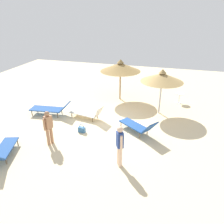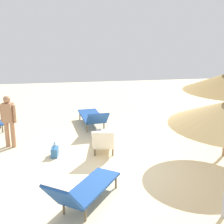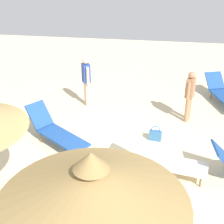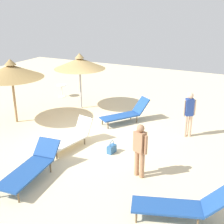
{
  "view_description": "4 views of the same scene",
  "coord_description": "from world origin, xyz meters",
  "px_view_note": "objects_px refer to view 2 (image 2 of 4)",
  "views": [
    {
      "loc": [
        -2.92,
        9.74,
        5.31
      ],
      "look_at": [
        -0.39,
        1.05,
        1.06
      ],
      "focal_mm": 36.08,
      "sensor_mm": 36.0,
      "label": 1
    },
    {
      "loc": [
        -6.73,
        1.06,
        3.41
      ],
      "look_at": [
        0.68,
        -0.11,
        1.26
      ],
      "focal_mm": 48.65,
      "sensor_mm": 36.0,
      "label": 2
    },
    {
      "loc": [
        1.04,
        -6.1,
        4.54
      ],
      "look_at": [
        -0.05,
        0.58,
        1.15
      ],
      "focal_mm": 51.92,
      "sensor_mm": 36.0,
      "label": 3
    },
    {
      "loc": [
        8.59,
        5.19,
        4.48
      ],
      "look_at": [
        -0.22,
        0.82,
        0.88
      ],
      "focal_mm": 48.33,
      "sensor_mm": 36.0,
      "label": 4
    }
  ],
  "objects_px": {
    "lounge_chair_near_left": "(104,139)",
    "lounge_chair_back": "(93,117)",
    "handbag": "(55,151)",
    "lounge_chair_center": "(84,190)",
    "person_standing_front": "(9,119)"
  },
  "relations": [
    {
      "from": "lounge_chair_near_left",
      "to": "lounge_chair_back",
      "type": "xyz_separation_m",
      "value": [
        2.08,
        0.13,
        0.04
      ]
    },
    {
      "from": "lounge_chair_center",
      "to": "handbag",
      "type": "relative_size",
      "value": 4.66
    },
    {
      "from": "lounge_chair_near_left",
      "to": "person_standing_front",
      "type": "height_order",
      "value": "person_standing_front"
    },
    {
      "from": "lounge_chair_center",
      "to": "lounge_chair_back",
      "type": "distance_m",
      "value": 4.88
    },
    {
      "from": "lounge_chair_near_left",
      "to": "lounge_chair_center",
      "type": "height_order",
      "value": "lounge_chair_center"
    },
    {
      "from": "lounge_chair_near_left",
      "to": "handbag",
      "type": "distance_m",
      "value": 1.41
    },
    {
      "from": "lounge_chair_center",
      "to": "lounge_chair_back",
      "type": "bearing_deg",
      "value": -7.47
    },
    {
      "from": "lounge_chair_near_left",
      "to": "lounge_chair_back",
      "type": "height_order",
      "value": "lounge_chair_near_left"
    },
    {
      "from": "lounge_chair_back",
      "to": "person_standing_front",
      "type": "height_order",
      "value": "person_standing_front"
    },
    {
      "from": "lounge_chair_near_left",
      "to": "lounge_chair_center",
      "type": "xyz_separation_m",
      "value": [
        -2.75,
        0.77,
        0.05
      ]
    },
    {
      "from": "lounge_chair_back",
      "to": "handbag",
      "type": "xyz_separation_m",
      "value": [
        -2.29,
        1.25,
        -0.24
      ]
    },
    {
      "from": "lounge_chair_back",
      "to": "handbag",
      "type": "relative_size",
      "value": 5.28
    },
    {
      "from": "lounge_chair_near_left",
      "to": "lounge_chair_center",
      "type": "relative_size",
      "value": 0.96
    },
    {
      "from": "lounge_chair_center",
      "to": "person_standing_front",
      "type": "bearing_deg",
      "value": 28.87
    },
    {
      "from": "lounge_chair_near_left",
      "to": "handbag",
      "type": "height_order",
      "value": "lounge_chair_near_left"
    }
  ]
}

